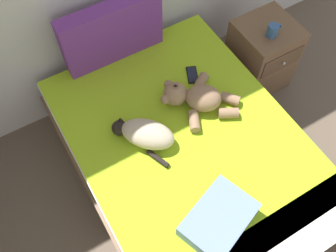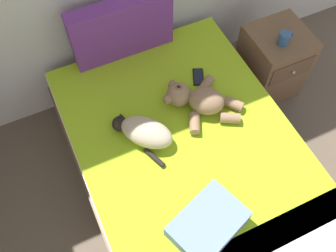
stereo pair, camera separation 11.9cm
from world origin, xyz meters
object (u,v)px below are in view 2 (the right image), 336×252
Objects in this scene: cat at (144,132)px; mug at (284,38)px; patterned_cushion at (122,29)px; cell_phone at (198,77)px; throw_pillow at (208,224)px; nightstand at (272,63)px; bed at (186,160)px; teddy_bear at (198,100)px.

cat is 1.22m from mug.
mug is (1.04, -0.47, -0.10)m from patterned_cushion.
cat is at bearing -167.80° from mug.
cell_phone is 0.41× the size of throw_pillow.
bed is at bearing -155.12° from nightstand.
cat is (-0.23, 0.14, 0.34)m from bed.
cat is 1.31m from nightstand.
throw_pillow is (-0.44, -0.96, 0.05)m from cell_phone.
throw_pillow is at bearing -138.94° from nightstand.
mug is (1.20, 0.26, 0.05)m from cat.
mug is at bearing 13.46° from teddy_bear.
mug is at bearing -24.52° from patterned_cushion.
cat is 0.61m from cell_phone.
throw_pillow is 1.45m from mug.
nightstand is at bearing 24.88° from bed.
nightstand is (0.70, 0.04, -0.23)m from cell_phone.
nightstand is at bearing 41.06° from throw_pillow.
bed is 1.00m from patterned_cushion.
teddy_bear is (0.18, 0.21, 0.34)m from bed.
teddy_bear is (0.42, 0.07, 0.00)m from cat.
bed is 1.10m from nightstand.
nightstand reaches higher than cell_phone.
nightstand is (1.00, 0.46, 0.04)m from bed.
cat is at bearing -102.10° from patterned_cushion.
patterned_cushion is at bearing 111.35° from teddy_bear.
teddy_bear is 0.81× the size of nightstand.
cell_phone is 0.74m from nightstand.
teddy_bear reaches higher than cell_phone.
patterned_cushion reaches higher than bed.
cell_phone is at bearing 54.95° from bed.
teddy_bear is 0.91m from nightstand.
mug is (1.10, 0.93, 0.07)m from throw_pillow.
patterned_cushion is at bearing 159.25° from nightstand.
throw_pillow is (-0.07, -1.40, -0.16)m from patterned_cushion.
teddy_bear is 2.97× the size of cell_phone.
teddy_bear is 0.25m from cell_phone.
mug is at bearing 12.20° from cat.
bed is 4.51× the size of cat.
teddy_bear reaches higher than nightstand.
cat is 0.42m from teddy_bear.
teddy_bear is at bearing -166.54° from mug.
patterned_cushion is 1.23m from nightstand.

